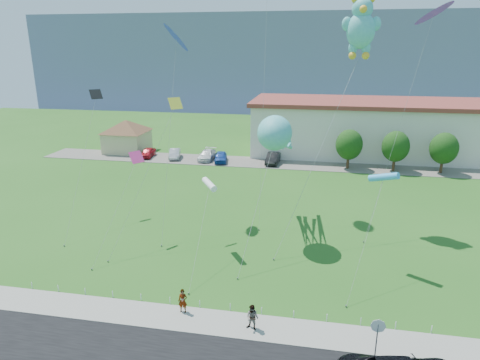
% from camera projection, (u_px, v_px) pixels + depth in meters
% --- Properties ---
extents(ground, '(160.00, 160.00, 0.00)m').
position_uv_depth(ground, '(220.00, 298.00, 28.48)').
color(ground, '#235518').
rests_on(ground, ground).
extents(sidewalk, '(80.00, 2.50, 0.10)m').
position_uv_depth(sidewalk, '(209.00, 322.00, 25.89)').
color(sidewalk, gray).
rests_on(sidewalk, ground).
extents(parking_strip, '(70.00, 6.00, 0.06)m').
position_uv_depth(parking_strip, '(275.00, 163.00, 61.32)').
color(parking_strip, '#59544C').
rests_on(parking_strip, ground).
extents(hill_ridge, '(160.00, 50.00, 25.00)m').
position_uv_depth(hill_ridge, '(304.00, 58.00, 137.36)').
color(hill_ridge, slate).
rests_on(hill_ridge, ground).
extents(pavilion, '(9.20, 9.20, 5.00)m').
position_uv_depth(pavilion, '(127.00, 133.00, 67.46)').
color(pavilion, '#C1B484').
rests_on(pavilion, ground).
extents(warehouse, '(61.00, 15.00, 8.20)m').
position_uv_depth(warehouse, '(455.00, 130.00, 63.97)').
color(warehouse, beige).
rests_on(warehouse, ground).
extents(stop_sign, '(0.80, 0.07, 2.50)m').
position_uv_depth(stop_sign, '(378.00, 330.00, 22.31)').
color(stop_sign, slate).
rests_on(stop_sign, ground).
extents(rope_fence, '(26.05, 0.05, 0.50)m').
position_uv_depth(rope_fence, '(215.00, 306.00, 27.19)').
color(rope_fence, white).
rests_on(rope_fence, ground).
extents(tree_near, '(3.60, 3.60, 5.47)m').
position_uv_depth(tree_near, '(349.00, 145.00, 57.62)').
color(tree_near, '#3F2B19').
rests_on(tree_near, ground).
extents(tree_mid, '(3.60, 3.60, 5.47)m').
position_uv_depth(tree_mid, '(396.00, 146.00, 56.56)').
color(tree_mid, '#3F2B19').
rests_on(tree_mid, ground).
extents(tree_far, '(3.60, 3.60, 5.47)m').
position_uv_depth(tree_far, '(444.00, 148.00, 55.51)').
color(tree_far, '#3F2B19').
rests_on(tree_far, ground).
extents(pedestrian_left, '(0.59, 0.41, 1.57)m').
position_uv_depth(pedestrian_left, '(183.00, 301.00, 26.57)').
color(pedestrian_left, gray).
rests_on(pedestrian_left, sidewalk).
extents(pedestrian_right, '(0.90, 0.78, 1.58)m').
position_uv_depth(pedestrian_right, '(252.00, 318.00, 24.92)').
color(pedestrian_right, gray).
rests_on(pedestrian_right, sidewalk).
extents(parked_car_red, '(1.89, 4.11, 1.37)m').
position_uv_depth(parked_car_red, '(148.00, 153.00, 64.47)').
color(parked_car_red, '#B21521').
rests_on(parked_car_red, parking_strip).
extents(parked_car_silver, '(2.43, 4.41, 1.38)m').
position_uv_depth(parked_car_silver, '(175.00, 154.00, 63.80)').
color(parked_car_silver, '#A8A9AF').
rests_on(parked_car_silver, parking_strip).
extents(parked_car_white, '(2.01, 4.90, 1.42)m').
position_uv_depth(parked_car_white, '(207.00, 155.00, 62.97)').
color(parked_car_white, silver).
rests_on(parked_car_white, parking_strip).
extents(parked_car_blue, '(2.47, 4.52, 1.46)m').
position_uv_depth(parked_car_blue, '(221.00, 157.00, 61.76)').
color(parked_car_blue, '#1C429B').
rests_on(parked_car_blue, parking_strip).
extents(parked_car_black, '(1.81, 4.70, 1.53)m').
position_uv_depth(parked_car_black, '(273.00, 158.00, 60.91)').
color(parked_car_black, black).
rests_on(parked_car_black, parking_strip).
extents(octopus_kite, '(3.12, 13.80, 10.75)m').
position_uv_depth(octopus_kite, '(276.00, 138.00, 35.83)').
color(octopus_kite, '#45A6AC').
rests_on(octopus_kite, ground).
extents(teddy_bear_kite, '(7.68, 11.02, 20.15)m').
position_uv_depth(teddy_bear_kite, '(361.00, 26.00, 36.48)').
color(teddy_bear_kite, '#45A6AC').
rests_on(teddy_bear_kite, ground).
extents(small_kite_yellow, '(4.21, 8.00, 11.87)m').
position_uv_depth(small_kite_yellow, '(168.00, 121.00, 35.67)').
color(small_kite_yellow, yellow).
rests_on(small_kite_yellow, ground).
extents(small_kite_blue, '(1.80, 9.01, 17.49)m').
position_uv_depth(small_kite_blue, '(176.00, 42.00, 38.61)').
color(small_kite_blue, '#2632D8').
rests_on(small_kite_blue, ground).
extents(small_kite_white, '(0.54, 8.14, 6.05)m').
position_uv_depth(small_kite_white, '(209.00, 185.00, 33.70)').
color(small_kite_white, white).
rests_on(small_kite_white, ground).
extents(small_kite_purple, '(5.21, 4.91, 19.27)m').
position_uv_depth(small_kite_purple, '(432.00, 19.00, 34.18)').
color(small_kite_purple, purple).
rests_on(small_kite_purple, ground).
extents(small_kite_black, '(1.58, 9.95, 12.07)m').
position_uv_depth(small_kite_black, '(92.00, 111.00, 40.48)').
color(small_kite_black, black).
rests_on(small_kite_black, ground).
extents(small_kite_pink, '(2.04, 7.03, 7.65)m').
position_uv_depth(small_kite_pink, '(132.00, 167.00, 35.19)').
color(small_kite_pink, '#EF3587').
rests_on(small_kite_pink, ground).
extents(small_kite_cyan, '(2.70, 7.20, 7.53)m').
position_uv_depth(small_kite_cyan, '(383.00, 178.00, 30.52)').
color(small_kite_cyan, '#34A8EE').
rests_on(small_kite_cyan, ground).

